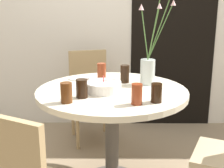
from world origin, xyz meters
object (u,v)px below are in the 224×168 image
drink_glass_5 (125,74)px  drink_glass_4 (156,93)px  drink_glass_2 (102,71)px  drink_glass_3 (66,93)px  chair_near_front (90,91)px  flower_vase (150,58)px  birthday_cake (103,87)px  side_plate (79,78)px  drink_glass_1 (137,94)px  drink_glass_0 (82,88)px

drink_glass_5 → drink_glass_4: bearing=-69.1°
drink_glass_2 → drink_glass_3: 0.62m
chair_near_front → drink_glass_4: chair_near_front is taller
flower_vase → drink_glass_5: flower_vase is taller
chair_near_front → birthday_cake: bearing=-94.4°
drink_glass_3 → birthday_cake: bearing=47.2°
flower_vase → drink_glass_2: bearing=159.7°
birthday_cake → side_plate: birthday_cake is taller
birthday_cake → drink_glass_4: drink_glass_4 is taller
chair_near_front → side_plate: 0.61m
drink_glass_4 → drink_glass_5: (-0.18, 0.48, 0.01)m
chair_near_front → drink_glass_5: 0.81m
drink_glass_5 → chair_near_front: bearing=116.1°
birthday_cake → drink_glass_3: size_ratio=1.93×
drink_glass_1 → drink_glass_4: bearing=18.8°
birthday_cake → drink_glass_1: drink_glass_1 is taller
chair_near_front → birthday_cake: chair_near_front is taller
birthday_cake → drink_glass_1: size_ratio=1.91×
side_plate → drink_glass_5: drink_glass_5 is taller
drink_glass_1 → drink_glass_4: size_ratio=1.07×
drink_glass_0 → drink_glass_4: drink_glass_0 is taller
drink_glass_0 → drink_glass_5: (0.29, 0.39, 0.01)m
drink_glass_1 → drink_glass_3: drink_glass_1 is taller
drink_glass_0 → drink_glass_5: bearing=52.8°
chair_near_front → side_plate: bearing=-109.3°
birthday_cake → side_plate: (-0.21, 0.37, -0.03)m
drink_glass_0 → flower_vase: bearing=36.0°
birthday_cake → drink_glass_1: (0.21, -0.27, 0.03)m
side_plate → chair_near_front: bearing=85.7°
drink_glass_2 → drink_glass_4: size_ratio=1.09×
drink_glass_1 → drink_glass_4: (0.13, 0.04, -0.00)m
drink_glass_3 → drink_glass_4: drink_glass_3 is taller
drink_glass_5 → drink_glass_3: bearing=-127.7°
drink_glass_0 → drink_glass_2: size_ratio=0.93×
flower_vase → drink_glass_4: 0.46m
drink_glass_3 → drink_glass_4: 0.56m
drink_glass_4 → drink_glass_5: size_ratio=0.88×
drink_glass_0 → drink_glass_4: bearing=-10.9°
birthday_cake → drink_glass_0: drink_glass_0 is taller
drink_glass_2 → drink_glass_3: bearing=-108.2°
chair_near_front → drink_glass_0: size_ratio=7.25×
chair_near_front → flower_vase: flower_vase is taller
chair_near_front → birthday_cake: size_ratio=3.59×
drink_glass_1 → drink_glass_5: drink_glass_5 is taller
drink_glass_5 → drink_glass_2: bearing=151.2°
drink_glass_0 → drink_glass_2: bearing=77.4°
drink_glass_2 → drink_glass_5: (0.18, -0.10, 0.00)m
flower_vase → drink_glass_2: flower_vase is taller
side_plate → drink_glass_0: size_ratio=1.41×
drink_glass_5 → flower_vase: bearing=-11.0°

